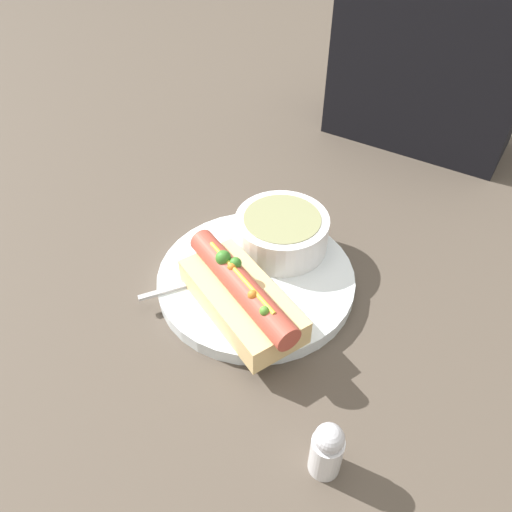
{
  "coord_description": "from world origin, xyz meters",
  "views": [
    {
      "loc": [
        0.23,
        -0.37,
        0.46
      ],
      "look_at": [
        0.0,
        0.0,
        0.05
      ],
      "focal_mm": 35.0,
      "sensor_mm": 36.0,
      "label": 1
    }
  ],
  "objects_px": {
    "soup_bowl": "(281,230)",
    "salt_shaker": "(327,450)",
    "spoon": "(243,267)",
    "seated_diner": "(441,22)",
    "hot_dog": "(241,295)"
  },
  "relations": [
    {
      "from": "seated_diner",
      "to": "spoon",
      "type": "bearing_deg",
      "value": -98.2
    },
    {
      "from": "spoon",
      "to": "salt_shaker",
      "type": "height_order",
      "value": "salt_shaker"
    },
    {
      "from": "spoon",
      "to": "seated_diner",
      "type": "height_order",
      "value": "seated_diner"
    },
    {
      "from": "spoon",
      "to": "seated_diner",
      "type": "relative_size",
      "value": 0.34
    },
    {
      "from": "soup_bowl",
      "to": "salt_shaker",
      "type": "bearing_deg",
      "value": -51.94
    },
    {
      "from": "hot_dog",
      "to": "salt_shaker",
      "type": "bearing_deg",
      "value": -9.1
    },
    {
      "from": "spoon",
      "to": "soup_bowl",
      "type": "bearing_deg",
      "value": 21.82
    },
    {
      "from": "soup_bowl",
      "to": "salt_shaker",
      "type": "xyz_separation_m",
      "value": [
        0.18,
        -0.23,
        -0.01
      ]
    },
    {
      "from": "hot_dog",
      "to": "seated_diner",
      "type": "xyz_separation_m",
      "value": [
        0.03,
        0.51,
        0.15
      ]
    },
    {
      "from": "hot_dog",
      "to": "soup_bowl",
      "type": "xyz_separation_m",
      "value": [
        -0.02,
        0.12,
        0.0
      ]
    },
    {
      "from": "hot_dog",
      "to": "spoon",
      "type": "relative_size",
      "value": 1.15
    },
    {
      "from": "hot_dog",
      "to": "salt_shaker",
      "type": "xyz_separation_m",
      "value": [
        0.16,
        -0.11,
        -0.01
      ]
    },
    {
      "from": "spoon",
      "to": "salt_shaker",
      "type": "xyz_separation_m",
      "value": [
        0.19,
        -0.16,
        0.01
      ]
    },
    {
      "from": "hot_dog",
      "to": "seated_diner",
      "type": "bearing_deg",
      "value": 111.02
    },
    {
      "from": "hot_dog",
      "to": "spoon",
      "type": "bearing_deg",
      "value": 145.57
    }
  ]
}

